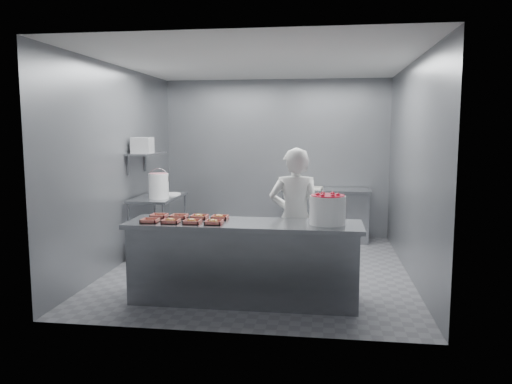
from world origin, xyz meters
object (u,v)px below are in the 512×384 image
at_px(back_counter, 325,215).
at_px(tray_2, 192,221).
at_px(prep_table, 159,216).
at_px(tray_1, 171,221).
at_px(tray_4, 159,216).
at_px(tray_6, 199,217).
at_px(tray_3, 214,222).
at_px(service_counter, 244,262).
at_px(tray_0, 150,221).
at_px(appliance, 142,145).
at_px(glaze_bucket, 159,185).
at_px(worker, 295,218).
at_px(strawberry_tub, 328,209).
at_px(tray_7, 220,217).
at_px(tray_5, 179,216).

height_order(back_counter, tray_2, tray_2).
bearing_deg(prep_table, tray_1, -67.64).
relative_size(tray_4, tray_6, 1.00).
distance_m(prep_table, tray_3, 2.52).
xyz_separation_m(service_counter, tray_1, (-0.79, -0.15, 0.47)).
relative_size(tray_0, appliance, 0.59).
bearing_deg(back_counter, tray_1, -116.35).
height_order(tray_3, glaze_bucket, glaze_bucket).
xyz_separation_m(worker, strawberry_tub, (0.39, -0.59, 0.22)).
distance_m(tray_3, tray_6, 0.39).
bearing_deg(tray_7, glaze_bucket, 128.74).
distance_m(prep_table, tray_2, 2.40).
relative_size(back_counter, tray_6, 8.01).
bearing_deg(back_counter, tray_6, -115.01).
height_order(worker, appliance, appliance).
bearing_deg(prep_table, service_counter, -49.76).
bearing_deg(tray_2, tray_1, 180.00).
bearing_deg(tray_4, tray_0, -90.00).
height_order(tray_5, strawberry_tub, strawberry_tub).
distance_m(tray_2, tray_4, 0.57).
xyz_separation_m(tray_1, appliance, (-1.03, 1.94, 0.76)).
xyz_separation_m(strawberry_tub, glaze_bucket, (-2.47, 1.71, 0.03)).
bearing_deg(strawberry_tub, service_counter, -179.44).
height_order(tray_1, tray_4, tray_1).
xyz_separation_m(back_counter, tray_5, (-1.68, -3.10, 0.47)).
bearing_deg(tray_5, worker, 18.85).
bearing_deg(glaze_bucket, tray_3, -56.13).
height_order(tray_2, tray_7, same).
xyz_separation_m(tray_4, appliance, (-0.80, 1.64, 0.76)).
distance_m(back_counter, tray_7, 3.36).
xyz_separation_m(tray_7, worker, (0.83, 0.45, -0.07)).
relative_size(back_counter, tray_4, 8.01).
height_order(prep_table, back_counter, same).
bearing_deg(appliance, tray_4, -67.93).
bearing_deg(back_counter, tray_4, -121.82).
relative_size(service_counter, tray_7, 13.88).
xyz_separation_m(tray_1, glaze_bucket, (-0.77, 1.87, 0.17)).
bearing_deg(tray_0, appliance, 112.31).
bearing_deg(appliance, service_counter, -48.44).
height_order(back_counter, tray_6, tray_6).
xyz_separation_m(tray_4, tray_7, (0.72, -0.00, 0.00)).
height_order(back_counter, tray_0, tray_0).
height_order(service_counter, strawberry_tub, strawberry_tub).
height_order(back_counter, tray_4, tray_4).
relative_size(tray_3, glaze_bucket, 0.42).
height_order(tray_0, tray_1, tray_1).
xyz_separation_m(service_counter, tray_3, (-0.31, -0.15, 0.47)).
distance_m(worker, strawberry_tub, 0.74).
relative_size(service_counter, worker, 1.53).
relative_size(prep_table, back_counter, 0.80).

